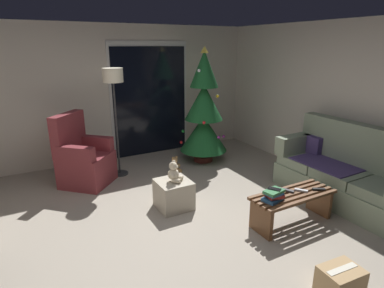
# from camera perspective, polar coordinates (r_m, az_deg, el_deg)

# --- Properties ---
(ground_plane) EXTENTS (7.00, 7.00, 0.00)m
(ground_plane) POSITION_cam_1_polar(r_m,az_deg,el_deg) (3.90, -0.20, -15.66)
(ground_plane) COLOR #9E9384
(wall_back) EXTENTS (5.72, 0.12, 2.50)m
(wall_back) POSITION_cam_1_polar(r_m,az_deg,el_deg) (6.19, -14.06, 8.77)
(wall_back) COLOR beige
(wall_back) RESTS_ON ground
(wall_right) EXTENTS (0.12, 6.00, 2.50)m
(wall_right) POSITION_cam_1_polar(r_m,az_deg,el_deg) (5.35, 27.96, 5.94)
(wall_right) COLOR beige
(wall_right) RESTS_ON ground
(patio_door_frame) EXTENTS (1.60, 0.02, 2.20)m
(patio_door_frame) POSITION_cam_1_polar(r_m,az_deg,el_deg) (6.37, -7.54, 8.00)
(patio_door_frame) COLOR silver
(patio_door_frame) RESTS_ON ground
(patio_door_glass) EXTENTS (1.50, 0.02, 2.10)m
(patio_door_glass) POSITION_cam_1_polar(r_m,az_deg,el_deg) (6.36, -7.46, 7.53)
(patio_door_glass) COLOR black
(patio_door_glass) RESTS_ON ground
(couch) EXTENTS (0.80, 1.95, 1.08)m
(couch) POSITION_cam_1_polar(r_m,az_deg,el_deg) (4.96, 25.95, -4.81)
(couch) COLOR gray
(couch) RESTS_ON ground
(coffee_table) EXTENTS (1.10, 0.40, 0.40)m
(coffee_table) POSITION_cam_1_polar(r_m,az_deg,el_deg) (4.15, 17.61, -10.14)
(coffee_table) COLOR brown
(coffee_table) RESTS_ON ground
(remote_graphite) EXTENTS (0.10, 0.16, 0.02)m
(remote_graphite) POSITION_cam_1_polar(r_m,az_deg,el_deg) (4.12, 16.84, -8.00)
(remote_graphite) COLOR #333338
(remote_graphite) RESTS_ON coffee_table
(remote_black) EXTENTS (0.16, 0.12, 0.02)m
(remote_black) POSITION_cam_1_polar(r_m,az_deg,el_deg) (4.28, 21.87, -7.56)
(remote_black) COLOR black
(remote_black) RESTS_ON coffee_table
(remote_silver) EXTENTS (0.13, 0.15, 0.02)m
(remote_silver) POSITION_cam_1_polar(r_m,az_deg,el_deg) (4.17, 19.05, -7.88)
(remote_silver) COLOR #ADADB2
(remote_silver) RESTS_ON coffee_table
(book_stack) EXTENTS (0.27, 0.21, 0.13)m
(book_stack) POSITION_cam_1_polar(r_m,az_deg,el_deg) (3.82, 14.47, -8.94)
(book_stack) COLOR #285684
(book_stack) RESTS_ON coffee_table
(cell_phone) EXTENTS (0.14, 0.16, 0.01)m
(cell_phone) POSITION_cam_1_polar(r_m,az_deg,el_deg) (3.81, 14.61, -7.82)
(cell_phone) COLOR black
(cell_phone) RESTS_ON book_stack
(christmas_tree) EXTENTS (0.88, 0.88, 2.11)m
(christmas_tree) POSITION_cam_1_polar(r_m,az_deg,el_deg) (5.85, 2.13, 5.59)
(christmas_tree) COLOR #4C1E19
(christmas_tree) RESTS_ON ground
(armchair) EXTENTS (0.97, 0.97, 1.13)m
(armchair) POSITION_cam_1_polar(r_m,az_deg,el_deg) (5.27, -18.96, -2.68)
(armchair) COLOR maroon
(armchair) RESTS_ON ground
(floor_lamp) EXTENTS (0.32, 0.32, 1.78)m
(floor_lamp) POSITION_cam_1_polar(r_m,az_deg,el_deg) (5.24, -13.95, 10.10)
(floor_lamp) COLOR #2D2D30
(floor_lamp) RESTS_ON ground
(ottoman) EXTENTS (0.44, 0.44, 0.39)m
(ottoman) POSITION_cam_1_polar(r_m,az_deg,el_deg) (4.35, -3.32, -9.01)
(ottoman) COLOR #B2A893
(ottoman) RESTS_ON ground
(teddy_bear_cream) EXTENTS (0.21, 0.21, 0.29)m
(teddy_bear_cream) POSITION_cam_1_polar(r_m,az_deg,el_deg) (4.22, -3.25, -5.20)
(teddy_bear_cream) COLOR beige
(teddy_bear_cream) RESTS_ON ottoman
(teddy_bear_honey_by_tree) EXTENTS (0.20, 0.20, 0.29)m
(teddy_bear_honey_by_tree) POSITION_cam_1_polar(r_m,az_deg,el_deg) (5.53, -3.07, -3.87)
(teddy_bear_honey_by_tree) COLOR tan
(teddy_bear_honey_by_tree) RESTS_ON ground
(cardboard_box_taped_mid_floor) EXTENTS (0.38, 0.29, 0.28)m
(cardboard_box_taped_mid_floor) POSITION_cam_1_polar(r_m,az_deg,el_deg) (3.31, 25.09, -21.57)
(cardboard_box_taped_mid_floor) COLOR tan
(cardboard_box_taped_mid_floor) RESTS_ON ground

